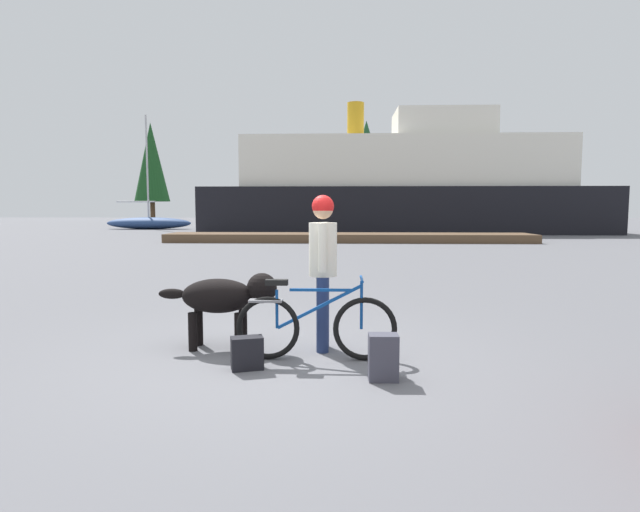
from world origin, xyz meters
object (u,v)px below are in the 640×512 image
person_cyclist (323,256)px  backpack (383,357)px  dog (225,297)px  ferry_boat (404,187)px  handbag_pannier (247,353)px  sailboat_moored (149,222)px  bicycle (315,326)px

person_cyclist → backpack: (0.61, -1.05, -0.86)m
dog → ferry_boat: size_ratio=0.05×
person_cyclist → handbag_pannier: person_cyclist is taller
dog → ferry_boat: (5.50, 29.18, 2.37)m
backpack → sailboat_moored: (-15.15, 34.57, 0.29)m
backpack → ferry_boat: ferry_boat is taller
bicycle → backpack: bearing=-42.9°
person_cyclist → ferry_boat: (4.36, 29.19, 1.89)m
person_cyclist → sailboat_moored: (-14.53, 33.52, -0.57)m
person_cyclist → ferry_boat: bearing=81.5°
dog → handbag_pannier: size_ratio=4.14×
bicycle → backpack: (0.68, -0.64, -0.15)m
sailboat_moored → backpack: bearing=-66.3°
sailboat_moored → handbag_pannier: bearing=-68.1°
sailboat_moored → person_cyclist: bearing=-66.6°
person_cyclist → sailboat_moored: 36.54m
bicycle → person_cyclist: person_cyclist is taller
backpack → dog: bearing=148.7°
dog → sailboat_moored: size_ratio=0.16×
dog → handbag_pannier: 0.98m
person_cyclist → handbag_pannier: (-0.74, -0.77, -0.92)m
bicycle → ferry_boat: 30.05m
person_cyclist → dog: (-1.13, 0.01, -0.48)m
bicycle → person_cyclist: (0.07, 0.41, 0.71)m
person_cyclist → handbag_pannier: 1.41m
ferry_boat → sailboat_moored: sailboat_moored is taller
bicycle → backpack: 0.95m
ferry_boat → sailboat_moored: bearing=167.1°
person_cyclist → ferry_boat: 29.57m
person_cyclist → sailboat_moored: bearing=113.4°
dog → backpack: dog is taller
person_cyclist → dog: size_ratio=1.28×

